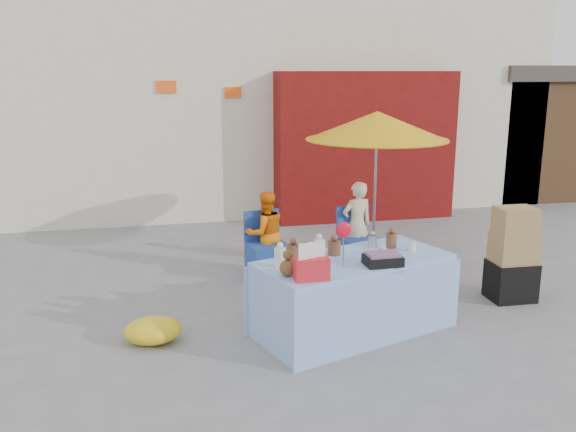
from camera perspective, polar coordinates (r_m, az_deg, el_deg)
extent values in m
plane|color=slate|center=(6.71, 1.46, -9.50)|extent=(80.00, 80.00, 0.00)
cube|color=silver|center=(13.07, -6.30, 11.83)|extent=(12.00, 5.00, 4.50)
cube|color=maroon|center=(10.92, 7.25, 6.47)|extent=(3.20, 0.60, 2.60)
cube|color=#4C331E|center=(14.50, 20.99, 7.02)|extent=(2.60, 3.00, 2.40)
cube|color=#3F3833|center=(14.43, 21.45, 12.34)|extent=(2.80, 3.20, 0.30)
cube|color=#FF5915|center=(10.46, -11.30, 11.79)|extent=(0.32, 0.04, 0.20)
cube|color=#FF5915|center=(10.56, -5.18, 11.46)|extent=(0.28, 0.04, 0.18)
cube|color=#89A8DB|center=(6.30, 6.15, -7.33)|extent=(2.15, 1.46, 0.78)
cube|color=#89A8DB|center=(5.98, 8.83, -8.85)|extent=(1.93, 0.67, 0.73)
cube|color=#89A8DB|center=(6.65, 3.74, -6.37)|extent=(1.93, 0.67, 0.73)
cylinder|color=silver|center=(5.85, -0.74, -3.92)|extent=(0.14, 0.14, 0.19)
cylinder|color=brown|center=(6.04, 0.45, -3.45)|extent=(0.16, 0.16, 0.17)
cylinder|color=silver|center=(6.01, 2.92, -3.23)|extent=(0.13, 0.13, 0.23)
cylinder|color=brown|center=(6.25, 4.34, -3.00)|extent=(0.17, 0.17, 0.15)
cylinder|color=#B2B2B7|center=(6.57, 7.91, -2.35)|extent=(0.12, 0.12, 0.12)
cylinder|color=brown|center=(6.58, 9.65, -2.27)|extent=(0.14, 0.14, 0.16)
cylinder|color=silver|center=(6.31, 8.78, -3.21)|extent=(0.10, 0.10, 0.09)
cylinder|color=silver|center=(6.51, 11.52, -2.81)|extent=(0.10, 0.10, 0.09)
sphere|color=brown|center=(5.61, -0.02, -4.87)|extent=(0.16, 0.16, 0.16)
ellipsoid|color=red|center=(5.80, 5.24, -1.30)|extent=(0.16, 0.10, 0.16)
cube|color=red|center=(5.50, 2.23, -4.97)|extent=(0.34, 0.24, 0.21)
cube|color=black|center=(5.99, 8.86, -4.12)|extent=(0.41, 0.35, 0.09)
cube|color=#203F93|center=(7.87, -1.89, -4.21)|extent=(0.55, 0.54, 0.45)
cube|color=#203F93|center=(7.95, -2.49, -0.85)|extent=(0.48, 0.12, 0.40)
cube|color=#203F93|center=(8.19, 6.73, -3.59)|extent=(0.55, 0.54, 0.45)
cube|color=#203F93|center=(8.26, 6.06, -0.36)|extent=(0.48, 0.12, 0.40)
imported|color=orange|center=(7.92, -2.12, -1.62)|extent=(0.60, 0.51, 1.11)
imported|color=beige|center=(8.23, 6.46, -0.84)|extent=(0.48, 0.36, 1.19)
cylinder|color=gray|center=(8.38, 8.13, 2.22)|extent=(0.04, 0.04, 2.00)
cone|color=#E09F0B|center=(8.25, 8.34, 8.36)|extent=(1.90, 1.90, 0.38)
cylinder|color=#E09F0B|center=(8.27, 8.29, 7.12)|extent=(1.90, 1.90, 0.02)
cube|color=black|center=(7.61, 20.13, -5.70)|extent=(0.52, 0.43, 0.45)
cube|color=#A07A48|center=(7.49, 20.37, -2.81)|extent=(0.49, 0.38, 0.35)
cube|color=#A07A48|center=(7.38, 20.54, -0.42)|extent=(0.45, 0.34, 0.31)
ellipsoid|color=gold|center=(6.24, -12.52, -10.41)|extent=(0.65, 0.56, 0.25)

